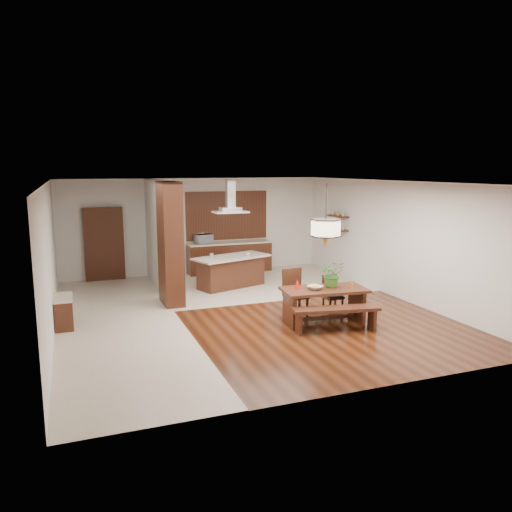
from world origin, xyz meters
name	(u,v)px	position (x,y,z in m)	size (l,w,h in m)	color
room_shell	(243,221)	(0.00, 0.00, 2.06)	(9.00, 9.04, 2.92)	#321509
tile_hallway	(119,324)	(-2.75, 0.00, 0.01)	(2.50, 9.00, 0.01)	beige
tile_kitchen	(256,283)	(1.25, 2.50, 0.01)	(5.50, 4.00, 0.01)	beige
soffit_band	(243,183)	(0.00, 0.00, 2.88)	(8.00, 9.00, 0.02)	#391F0E
partition_pier	(170,244)	(-1.40, 1.20, 1.45)	(0.45, 1.00, 2.90)	black
partition_stub	(156,233)	(-1.40, 3.30, 1.45)	(0.18, 2.40, 2.90)	silver
hallway_console	(64,312)	(-3.81, 0.20, 0.32)	(0.37, 0.88, 0.63)	black
hallway_doorway	(104,244)	(-2.70, 4.40, 1.05)	(1.10, 0.20, 2.10)	black
rear_counter	(229,257)	(1.00, 4.20, 0.48)	(2.60, 0.62, 0.95)	black
kitchen_window	(227,215)	(1.00, 4.46, 1.75)	(2.60, 0.08, 1.50)	#AA7633
shelf_lower	(337,229)	(3.87, 2.60, 1.40)	(0.26, 0.90, 0.04)	black
shelf_upper	(338,216)	(3.87, 2.60, 1.80)	(0.26, 0.90, 0.04)	black
dining_table	(324,297)	(1.31, -1.37, 0.54)	(1.83, 1.05, 0.73)	black
dining_bench	(336,319)	(1.24, -2.00, 0.24)	(1.74, 0.38, 0.49)	black
dining_chair_left	(296,293)	(0.93, -0.80, 0.52)	(0.46, 0.46, 1.04)	black
dining_chair_right	(333,295)	(1.80, -0.89, 0.43)	(0.38, 0.38, 0.85)	black
pendant_lantern	(326,216)	(1.31, -1.37, 2.25)	(0.64, 0.64, 1.31)	beige
foliage_plant	(332,274)	(1.52, -1.32, 1.01)	(0.50, 0.43, 0.55)	#376E24
fruit_bowl	(315,287)	(1.09, -1.37, 0.77)	(0.30, 0.30, 0.07)	#BCAFA4
napkin_cone	(297,284)	(0.78, -1.18, 0.83)	(0.13, 0.13, 0.20)	red
gold_ornament	(351,286)	(1.85, -1.55, 0.78)	(0.08, 0.08, 0.11)	gold
kitchen_island	(231,271)	(0.44, 2.29, 0.44)	(2.26, 1.52, 0.86)	black
range_hood	(230,196)	(0.44, 2.29, 2.46)	(0.90, 0.55, 0.87)	silver
island_cup	(248,254)	(0.87, 2.17, 0.90)	(0.11, 0.11, 0.09)	silver
microwave	(203,239)	(0.18, 4.19, 1.09)	(0.51, 0.34, 0.28)	silver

